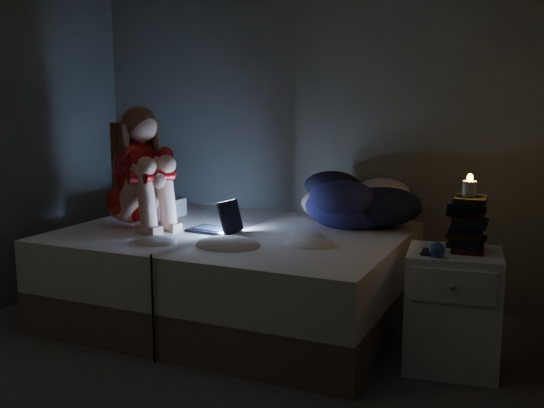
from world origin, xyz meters
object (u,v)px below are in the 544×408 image
Objects in this scene: bed at (234,275)px; laptop at (213,215)px; woman at (130,167)px; phone at (427,251)px; candle at (469,189)px; nightstand at (452,310)px.

laptop is (-0.11, -0.07, 0.40)m from bed.
woman is 2.02m from phone.
laptop is at bearing 176.48° from candle.
woman is 2.22m from nightstand.
nightstand is (1.42, -0.20, 0.03)m from bed.
woman is 1.26× the size of nightstand.
woman is 2.17m from candle.
candle is (1.58, -0.10, 0.27)m from laptop.
laptop is 0.49× the size of nightstand.
woman is 5.73× the size of phone.
candle reaches higher than laptop.
nightstand is at bearing -148.42° from candle.
candle reaches higher than nightstand.
nightstand is 4.56× the size of phone.
bed is 3.34× the size of nightstand.
phone is at bearing 15.85° from woman.
laptop is at bearing -146.50° from bed.
candle is at bearing 1.66° from laptop.
nightstand is 7.98× the size of candle.
bed is 6.83× the size of laptop.
nightstand is 0.65m from candle.
bed is at bearing 31.17° from woman.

